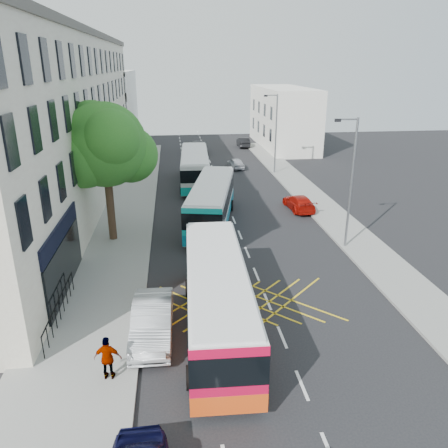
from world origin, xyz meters
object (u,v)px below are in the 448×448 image
object	(u,v)px
distant_car_silver	(236,163)
bus_far	(195,167)
lamp_far	(275,130)
red_hatchback	(299,203)
bus_mid	(212,202)
lamp_near	(350,177)
parked_car_silver	(152,321)
distant_car_grey	(198,148)
pedestrian_far	(108,358)
bus_near	(217,297)
distant_car_dark	(243,142)
street_tree	(105,146)

from	to	relation	value
distant_car_silver	bus_far	bearing A→B (deg)	44.08
lamp_far	red_hatchback	size ratio (longest dim) A/B	1.94
bus_mid	lamp_far	bearing A→B (deg)	72.79
lamp_near	bus_far	world-z (taller)	lamp_near
bus_far	parked_car_silver	size ratio (longest dim) A/B	2.34
distant_car_silver	distant_car_grey	bearing A→B (deg)	-75.37
bus_mid	pedestrian_far	bearing A→B (deg)	-96.29
bus_near	distant_car_silver	distance (m)	31.49
lamp_near	bus_near	distance (m)	12.37
distant_car_dark	parked_car_silver	bearing A→B (deg)	75.75
street_tree	lamp_far	world-z (taller)	street_tree
street_tree	red_hatchback	size ratio (longest dim) A/B	2.13
parked_car_silver	distant_car_silver	xyz separation A→B (m)	(8.07, 31.29, -0.20)
street_tree	distant_car_silver	world-z (taller)	street_tree
bus_mid	street_tree	bearing A→B (deg)	-147.66
lamp_near	red_hatchback	size ratio (longest dim) A/B	1.94
street_tree	lamp_near	bearing A→B (deg)	-11.40
red_hatchback	distant_car_grey	distance (m)	25.17
bus_near	street_tree	bearing A→B (deg)	119.57
distant_car_grey	distant_car_silver	world-z (taller)	distant_car_grey
street_tree	lamp_far	size ratio (longest dim) A/B	1.10
bus_mid	red_hatchback	distance (m)	7.63
lamp_near	distant_car_grey	world-z (taller)	lamp_near
bus_near	distant_car_grey	world-z (taller)	bus_near
bus_far	pedestrian_far	distance (m)	28.27
street_tree	lamp_far	bearing A→B (deg)	49.19
bus_mid	parked_car_silver	distance (m)	14.40
lamp_far	distant_car_dark	xyz separation A→B (m)	(-0.70, 16.01, -3.95)
parked_car_silver	distant_car_silver	bearing A→B (deg)	76.95
lamp_far	bus_near	xyz separation A→B (m)	(-8.91, -28.04, -2.99)
parked_car_silver	distant_car_silver	distance (m)	32.32
lamp_far	bus_mid	distance (m)	16.74
bus_far	distant_car_grey	bearing A→B (deg)	88.17
street_tree	lamp_far	xyz separation A→B (m)	(14.71, 17.03, -1.68)
parked_car_silver	distant_car_silver	world-z (taller)	parked_car_silver
lamp_far	distant_car_grey	bearing A→B (deg)	121.06
bus_far	red_hatchback	distance (m)	12.01
lamp_near	distant_car_silver	distance (m)	23.62
distant_car_grey	street_tree	bearing A→B (deg)	-101.36
bus_mid	distant_car_silver	size ratio (longest dim) A/B	3.26
street_tree	distant_car_grey	distance (m)	30.60
red_hatchback	pedestrian_far	bearing A→B (deg)	52.35
lamp_near	distant_car_grey	xyz separation A→B (m)	(-7.31, 32.14, -3.86)
distant_car_silver	distant_car_dark	world-z (taller)	distant_car_dark
lamp_far	pedestrian_far	distance (m)	33.83
parked_car_silver	red_hatchback	bearing A→B (deg)	57.13
bus_near	distant_car_silver	bearing A→B (deg)	82.17
red_hatchback	distant_car_silver	distance (m)	15.42
pedestrian_far	street_tree	bearing A→B (deg)	-76.86
distant_car_silver	distant_car_dark	distance (m)	13.35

